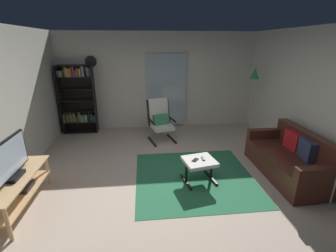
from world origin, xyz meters
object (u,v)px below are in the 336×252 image
at_px(leather_sofa, 291,160).
at_px(floor_lamp_by_shelf, 254,80).
at_px(television, 9,161).
at_px(lounge_armchair, 160,119).
at_px(tv_stand, 17,187).
at_px(cell_phone, 195,160).
at_px(ottoman, 199,164).
at_px(bookshelf_near_tv, 78,98).
at_px(wall_clock, 91,62).
at_px(tv_remote, 203,158).

xyz_separation_m(leather_sofa, floor_lamp_by_shelf, (0.09, 2.00, 1.15)).
height_order(television, lounge_armchair, television).
distance_m(tv_stand, cell_phone, 2.73).
bearing_deg(ottoman, tv_stand, -171.74).
relative_size(bookshelf_near_tv, wall_clock, 6.16).
xyz_separation_m(television, ottoman, (2.77, 0.42, -0.43)).
bearing_deg(lounge_armchair, tv_stand, -133.59).
distance_m(floor_lamp_by_shelf, wall_clock, 4.16).
bearing_deg(tv_stand, leather_sofa, 5.69).
bearing_deg(television, leather_sofa, 5.91).
bearing_deg(leather_sofa, television, -174.09).
distance_m(tv_stand, floor_lamp_by_shelf, 5.32).
relative_size(cell_phone, wall_clock, 0.48).
relative_size(tv_stand, cell_phone, 9.82).
bearing_deg(bookshelf_near_tv, tv_stand, -92.77).
bearing_deg(leather_sofa, bookshelf_near_tv, 148.16).
height_order(tv_stand, leather_sofa, leather_sofa).
bearing_deg(tv_stand, lounge_armchair, 46.41).
bearing_deg(tv_remote, leather_sofa, 1.80).
bearing_deg(bookshelf_near_tv, floor_lamp_by_shelf, -8.95).
distance_m(lounge_armchair, tv_remote, 2.03).
bearing_deg(wall_clock, cell_phone, -53.60).
height_order(ottoman, tv_remote, tv_remote).
bearing_deg(leather_sofa, cell_phone, -178.37).
bearing_deg(leather_sofa, lounge_armchair, 139.42).
distance_m(ottoman, floor_lamp_by_shelf, 2.95).
xyz_separation_m(tv_stand, wall_clock, (0.54, 3.32, 1.51)).
xyz_separation_m(lounge_armchair, floor_lamp_by_shelf, (2.33, 0.08, 0.92)).
xyz_separation_m(lounge_armchair, ottoman, (0.52, -1.96, -0.19)).
relative_size(leather_sofa, tv_remote, 12.16).
xyz_separation_m(bookshelf_near_tv, lounge_armchair, (2.10, -0.78, -0.40)).
distance_m(lounge_armchair, ottoman, 2.04).
distance_m(tv_remote, floor_lamp_by_shelf, 2.86).
relative_size(tv_remote, floor_lamp_by_shelf, 0.08).
bearing_deg(television, lounge_armchair, 46.64).
bearing_deg(cell_phone, ottoman, 44.86).
distance_m(tv_remote, cell_phone, 0.15).
distance_m(tv_stand, ottoman, 2.81).
bearing_deg(ottoman, tv_remote, 21.37).
relative_size(ottoman, wall_clock, 2.08).
xyz_separation_m(television, floor_lamp_by_shelf, (4.58, 2.46, 0.67)).
distance_m(bookshelf_near_tv, ottoman, 3.84).
relative_size(tv_remote, wall_clock, 0.50).
height_order(tv_stand, ottoman, tv_stand).
height_order(lounge_armchair, tv_remote, lounge_armchair).
xyz_separation_m(cell_phone, floor_lamp_by_shelf, (1.88, 2.05, 1.03)).
xyz_separation_m(television, wall_clock, (0.54, 3.34, 1.07)).
height_order(bookshelf_near_tv, wall_clock, wall_clock).
bearing_deg(tv_stand, wall_clock, 80.71).
height_order(ottoman, floor_lamp_by_shelf, floor_lamp_by_shelf).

